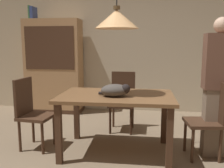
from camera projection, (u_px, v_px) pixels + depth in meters
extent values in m
cube|color=beige|center=(121.00, 40.00, 5.09)|extent=(6.40, 0.10, 2.90)
cube|color=brown|center=(116.00, 96.00, 3.09)|extent=(1.40, 0.90, 0.04)
cube|color=#472D1E|center=(59.00, 134.00, 2.84)|extent=(0.07, 0.07, 0.71)
cube|color=#472D1E|center=(170.00, 139.00, 2.69)|extent=(0.07, 0.07, 0.71)
cube|color=#472D1E|center=(77.00, 115.00, 3.60)|extent=(0.07, 0.07, 0.71)
cube|color=#472D1E|center=(164.00, 118.00, 3.45)|extent=(0.07, 0.07, 0.71)
cube|color=#472D1E|center=(203.00, 123.00, 3.01)|extent=(0.44, 0.44, 0.04)
cube|color=#40291B|center=(219.00, 102.00, 2.96)|extent=(0.08, 0.38, 0.48)
cylinder|color=#472D1E|center=(185.00, 136.00, 3.20)|extent=(0.04, 0.04, 0.41)
cylinder|color=#472D1E|center=(193.00, 146.00, 2.89)|extent=(0.04, 0.04, 0.41)
cylinder|color=#472D1E|center=(210.00, 136.00, 3.20)|extent=(0.04, 0.04, 0.41)
cylinder|color=#472D1E|center=(220.00, 146.00, 2.88)|extent=(0.04, 0.04, 0.41)
cube|color=#472D1E|center=(122.00, 104.00, 3.92)|extent=(0.42, 0.42, 0.04)
cube|color=#40291B|center=(123.00, 86.00, 4.05)|extent=(0.38, 0.05, 0.48)
cylinder|color=#472D1E|center=(110.00, 121.00, 3.82)|extent=(0.04, 0.04, 0.41)
cylinder|color=#472D1E|center=(131.00, 122.00, 3.77)|extent=(0.04, 0.04, 0.41)
cylinder|color=#472D1E|center=(113.00, 115.00, 4.14)|extent=(0.04, 0.04, 0.41)
cylinder|color=#472D1E|center=(133.00, 116.00, 4.08)|extent=(0.04, 0.04, 0.41)
cube|color=#472D1E|center=(37.00, 117.00, 3.26)|extent=(0.44, 0.44, 0.04)
cube|color=#40291B|center=(23.00, 96.00, 3.26)|extent=(0.08, 0.38, 0.48)
cylinder|color=#472D1E|center=(43.00, 138.00, 3.11)|extent=(0.04, 0.04, 0.41)
cylinder|color=#472D1E|center=(54.00, 130.00, 3.42)|extent=(0.04, 0.04, 0.41)
cylinder|color=#472D1E|center=(20.00, 136.00, 3.18)|extent=(0.04, 0.04, 0.41)
cylinder|color=#472D1E|center=(33.00, 128.00, 3.49)|extent=(0.04, 0.04, 0.41)
ellipsoid|color=#4C4742|center=(115.00, 90.00, 2.96)|extent=(0.37, 0.27, 0.15)
sphere|color=black|center=(126.00, 89.00, 2.92)|extent=(0.11, 0.11, 0.11)
cylinder|color=black|center=(106.00, 93.00, 3.04)|extent=(0.18, 0.04, 0.04)
cone|color=#E0A86B|center=(117.00, 19.00, 2.94)|extent=(0.52, 0.52, 0.22)
cylinder|color=#513D23|center=(117.00, 8.00, 2.92)|extent=(0.08, 0.08, 0.04)
cube|color=tan|center=(54.00, 66.00, 5.02)|extent=(1.10, 0.44, 1.85)
cube|color=#472D1E|center=(49.00, 48.00, 4.74)|extent=(0.97, 0.01, 0.81)
cube|color=#472D1E|center=(56.00, 109.00, 5.16)|extent=(1.12, 0.45, 0.08)
cube|color=#427A4C|center=(31.00, 13.00, 4.90)|extent=(0.03, 0.20, 0.26)
cube|color=#384C93|center=(34.00, 13.00, 4.90)|extent=(0.06, 0.24, 0.24)
cube|color=#84705B|center=(216.00, 122.00, 3.07)|extent=(0.30, 0.20, 0.83)
cube|color=brown|center=(220.00, 62.00, 2.95)|extent=(0.36, 0.22, 0.66)
sphere|color=#DBB293|center=(222.00, 25.00, 2.88)|extent=(0.19, 0.19, 0.19)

